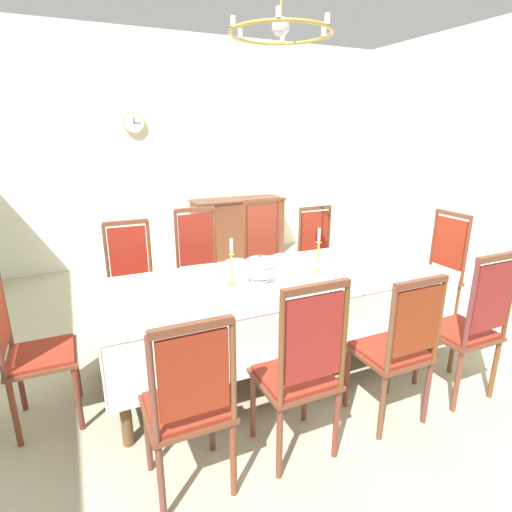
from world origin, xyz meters
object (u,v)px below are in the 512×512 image
object	(u,v)px
chair_south_d	(470,324)
candlestick_west	(232,267)
candlestick_east	(318,254)
bowl_near_left	(236,306)
bowl_far_right	(407,275)
chair_south_c	(397,346)
chair_head_east	(437,269)
sideboard	(238,227)
mounted_clock	(134,123)
bowl_far_left	(282,257)
dining_table	(277,287)
chair_north_b	(201,268)
soup_tureen	(260,268)
bowl_near_right	(236,263)
chair_south_a	(189,403)
chair_head_west	(28,343)
spoon_primary	(217,310)
spoon_secondary	(222,267)
chandelier	(281,32)
chair_north_d	(320,255)
chair_north_a	(133,280)
chair_north_c	(267,258)
chair_south_b	(301,369)

from	to	relation	value
chair_south_d	candlestick_west	bearing A→B (deg)	145.93
candlestick_east	bowl_near_left	bearing A→B (deg)	-154.96
bowl_far_right	bowl_near_left	bearing A→B (deg)	-179.85
chair_south_c	chair_head_east	xyz separation A→B (m)	(1.40, 0.96, 0.03)
candlestick_east	bowl_near_left	xyz separation A→B (m)	(-0.90, -0.42, -0.13)
sideboard	mounted_clock	bearing A→B (deg)	-9.73
chair_head_east	bowl_far_left	size ratio (longest dim) A/B	7.53
dining_table	bowl_far_right	xyz separation A→B (m)	(0.96, -0.42, 0.10)
chair_north_b	sideboard	size ratio (longest dim) A/B	0.82
chair_south_c	mounted_clock	xyz separation A→B (m)	(-0.90, 4.28, 1.45)
soup_tureen	bowl_near_right	size ratio (longest dim) A/B	1.38
chair_south_a	soup_tureen	xyz separation A→B (m)	(0.85, 0.96, 0.31)
mounted_clock	chair_head_west	bearing A→B (deg)	-110.95
bowl_near_right	spoon_primary	xyz separation A→B (m)	(-0.46, -0.81, -0.02)
spoon_secondary	bowl_near_right	bearing A→B (deg)	-0.90
bowl_far_right	chandelier	xyz separation A→B (m)	(-0.96, 0.42, 1.74)
sideboard	chair_south_c	bearing A→B (deg)	82.49
dining_table	chair_north_d	xyz separation A→B (m)	(1.04, 0.96, -0.13)
chair_north_a	bowl_far_right	world-z (taller)	chair_north_a
mounted_clock	bowl_far_right	bearing A→B (deg)	-68.55
chair_north_a	bowl_far_left	size ratio (longest dim) A/B	7.29
chair_south_c	mounted_clock	distance (m)	4.61
dining_table	spoon_secondary	bearing A→B (deg)	124.99
chair_south_c	soup_tureen	xyz separation A→B (m)	(-0.53, 0.96, 0.31)
chair_south_a	chair_north_d	xyz separation A→B (m)	(2.04, 1.92, 0.01)
chair_north_a	chair_head_west	size ratio (longest dim) A/B	0.95
chair_head_east	chair_north_a	bearing A→B (deg)	70.88
candlestick_east	chair_head_west	bearing A→B (deg)	180.00
chair_north_d	bowl_far_left	size ratio (longest dim) A/B	7.16
chair_south_d	candlestick_east	size ratio (longest dim) A/B	3.05
bowl_near_right	chandelier	bearing A→B (deg)	-65.93
chair_north_c	chair_south_d	world-z (taller)	chair_north_c
chair_south_c	sideboard	xyz separation A→B (m)	(0.53, 4.04, -0.11)
chair_south_b	bowl_near_left	bearing A→B (deg)	107.69
chair_south_b	candlestick_west	distance (m)	1.02
chair_north_b	bowl_far_left	bearing A→B (deg)	139.93
bowl_far_right	spoon_primary	distance (m)	1.60
chair_north_b	mounted_clock	size ratio (longest dim) A/B	4.16
chair_south_a	chair_south_b	distance (m)	0.66
chair_south_a	chair_head_west	bearing A→B (deg)	129.36
chair_north_d	soup_tureen	xyz separation A→B (m)	(-1.19, -0.96, 0.30)
chandelier	chair_north_a	bearing A→B (deg)	135.96
chair_south_b	bowl_far_right	bearing A→B (deg)	22.95
chair_head_west	bowl_far_left	bearing A→B (deg)	102.02
chair_north_d	bowl_near_left	distance (m)	2.10
chandelier	bowl_far_left	bearing A→B (deg)	57.08
chair_south_d	bowl_far_right	bearing A→B (deg)	99.03
chair_south_b	chair_south_d	bearing A→B (deg)	0.04
candlestick_west	spoon_primary	distance (m)	0.49
spoon_primary	mounted_clock	distance (m)	3.92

